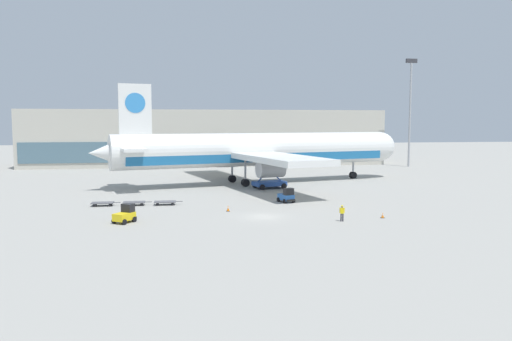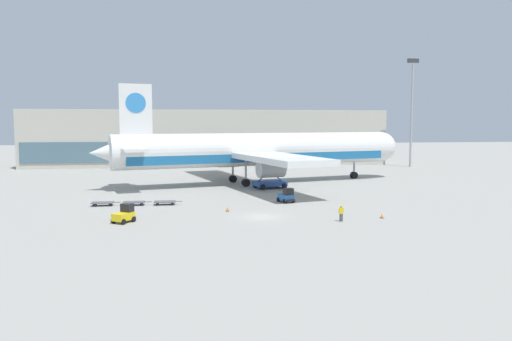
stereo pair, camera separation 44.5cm
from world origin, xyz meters
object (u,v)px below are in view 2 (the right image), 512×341
at_px(scissor_lift_loader, 270,175).
at_px(baggage_tug_mid, 124,214).
at_px(baggage_tug_foreground, 286,196).
at_px(light_mast, 412,105).
at_px(baggage_dolly_second, 134,202).
at_px(traffic_cone_near, 382,215).
at_px(baggage_dolly_third, 165,202).
at_px(traffic_cone_far, 228,208).
at_px(ground_crew_near, 341,212).
at_px(airplane_main, 257,151).
at_px(baggage_dolly_lead, 103,203).

bearing_deg(scissor_lift_loader, baggage_tug_mid, -143.18).
relative_size(scissor_lift_loader, baggage_tug_foreground, 2.10).
relative_size(light_mast, baggage_dolly_second, 7.07).
xyz_separation_m(light_mast, traffic_cone_near, (-33.85, -62.00, -14.71)).
bearing_deg(light_mast, baggage_tug_mid, -136.25).
xyz_separation_m(scissor_lift_loader, baggage_dolly_third, (-16.77, -14.23, -1.79)).
relative_size(baggage_dolly_third, traffic_cone_far, 5.08).
relative_size(traffic_cone_near, traffic_cone_far, 0.86).
height_order(baggage_tug_mid, traffic_cone_near, baggage_tug_mid).
distance_m(baggage_dolly_third, traffic_cone_far, 9.84).
xyz_separation_m(baggage_tug_foreground, baggage_dolly_third, (-16.30, 0.62, -0.49)).
distance_m(baggage_tug_foreground, traffic_cone_near, 15.15).
distance_m(baggage_tug_foreground, baggage_dolly_second, 20.33).
height_order(baggage_tug_foreground, baggage_dolly_third, baggage_tug_foreground).
height_order(light_mast, traffic_cone_far, light_mast).
bearing_deg(ground_crew_near, traffic_cone_far, 160.91).
height_order(airplane_main, baggage_dolly_second, airplane_main).
relative_size(airplane_main, ground_crew_near, 31.42).
bearing_deg(baggage_dolly_second, light_mast, 38.90).
height_order(light_mast, baggage_dolly_lead, light_mast).
height_order(light_mast, baggage_dolly_third, light_mast).
relative_size(baggage_dolly_second, traffic_cone_near, 5.93).
distance_m(baggage_dolly_second, traffic_cone_near, 31.66).
bearing_deg(baggage_dolly_second, baggage_tug_foreground, -1.36).
xyz_separation_m(baggage_dolly_lead, traffic_cone_near, (32.66, -13.73, -0.08)).
bearing_deg(traffic_cone_far, airplane_main, 73.62).
distance_m(airplane_main, ground_crew_near, 35.95).
bearing_deg(airplane_main, light_mast, 19.13).
bearing_deg(scissor_lift_loader, baggage_dolly_lead, -164.75).
relative_size(scissor_lift_loader, baggage_tug_mid, 2.06).
xyz_separation_m(baggage_tug_foreground, ground_crew_near, (3.09, -13.79, 0.20)).
xyz_separation_m(airplane_main, baggage_dolly_third, (-15.68, -21.03, -5.45)).
xyz_separation_m(airplane_main, baggage_tug_mid, (-19.77, -32.20, -4.96)).
height_order(light_mast, baggage_dolly_second, light_mast).
bearing_deg(baggage_dolly_third, ground_crew_near, -35.53).
height_order(baggage_tug_mid, traffic_cone_far, baggage_tug_mid).
bearing_deg(baggage_tug_mid, traffic_cone_near, -58.48).
bearing_deg(baggage_tug_mid, baggage_dolly_second, 35.28).
bearing_deg(baggage_dolly_lead, ground_crew_near, -27.38).
height_order(baggage_tug_foreground, ground_crew_near, baggage_tug_foreground).
bearing_deg(ground_crew_near, light_mast, 74.46).
distance_m(traffic_cone_near, traffic_cone_far, 18.38).
height_order(scissor_lift_loader, baggage_dolly_lead, scissor_lift_loader).
xyz_separation_m(traffic_cone_near, traffic_cone_far, (-16.93, 7.14, 0.05)).
height_order(ground_crew_near, traffic_cone_far, ground_crew_near).
bearing_deg(baggage_dolly_second, airplane_main, 47.65).
relative_size(baggage_tug_mid, ground_crew_near, 1.54).
height_order(baggage_tug_foreground, traffic_cone_near, baggage_tug_foreground).
bearing_deg(ground_crew_near, airplane_main, 112.20).
relative_size(baggage_tug_mid, baggage_dolly_second, 0.76).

